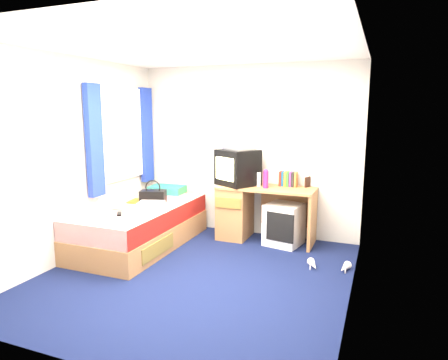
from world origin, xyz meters
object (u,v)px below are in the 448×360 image
at_px(pink_water_bottle, 266,180).
at_px(towel, 151,206).
at_px(magazine, 138,201).
at_px(white_heels, 329,266).
at_px(storage_cube, 284,224).
at_px(handbag, 153,196).
at_px(desk, 247,210).
at_px(crt_tv, 238,167).
at_px(pillow, 167,190).
at_px(aerosol_can, 259,179).
at_px(water_bottle, 120,207).
at_px(colour_swatch_fan, 112,218).
at_px(picture_frame, 308,182).
at_px(remote_control, 119,214).
at_px(bed, 141,226).
at_px(vcr, 238,147).

relative_size(pink_water_bottle, towel, 0.73).
bearing_deg(magazine, white_heels, -2.66).
distance_m(storage_cube, handbag, 1.80).
bearing_deg(desk, towel, -134.15).
distance_m(crt_tv, handbag, 1.22).
bearing_deg(pillow, white_heels, -16.85).
xyz_separation_m(crt_tv, towel, (-0.80, -0.97, -0.40)).
distance_m(desk, aerosol_can, 0.47).
height_order(water_bottle, colour_swatch_fan, water_bottle).
height_order(picture_frame, towel, picture_frame).
bearing_deg(remote_control, white_heels, -22.12).
bearing_deg(handbag, desk, 9.80).
bearing_deg(towel, water_bottle, -161.45).
relative_size(storage_cube, pink_water_bottle, 2.44).
xyz_separation_m(crt_tv, aerosol_can, (0.31, 0.00, -0.15)).
xyz_separation_m(crt_tv, magazine, (-1.23, -0.62, -0.45)).
relative_size(pink_water_bottle, handbag, 0.60).
bearing_deg(white_heels, pillow, 163.15).
relative_size(picture_frame, white_heels, 0.28).
bearing_deg(desk, bed, -145.60).
bearing_deg(vcr, picture_frame, 44.70).
distance_m(bed, magazine, 0.38).
distance_m(magazine, water_bottle, 0.48).
bearing_deg(towel, white_heels, 6.10).
distance_m(picture_frame, colour_swatch_fan, 2.58).
distance_m(vcr, aerosol_can, 0.53).
relative_size(vcr, aerosol_can, 1.95).
bearing_deg(water_bottle, remote_control, -54.98).
relative_size(pillow, white_heels, 1.02).
height_order(bed, towel, towel).
xyz_separation_m(bed, pillow, (-0.07, 0.84, 0.33)).
bearing_deg(bed, white_heels, 1.94).
bearing_deg(aerosol_can, white_heels, -35.16).
bearing_deg(white_heels, picture_frame, 114.78).
bearing_deg(aerosol_can, pillow, 179.59).
height_order(handbag, remote_control, handbag).
xyz_separation_m(bed, towel, (0.26, -0.15, 0.32)).
height_order(vcr, remote_control, vcr).
distance_m(crt_tv, pink_water_bottle, 0.45).
xyz_separation_m(aerosol_can, water_bottle, (-1.48, -1.10, -0.27)).
xyz_separation_m(bed, aerosol_can, (1.37, 0.83, 0.58)).
height_order(aerosol_can, magazine, aerosol_can).
distance_m(pink_water_bottle, magazine, 1.77).
relative_size(pillow, crt_tv, 0.78).
xyz_separation_m(pink_water_bottle, aerosol_can, (-0.12, 0.08, -0.02)).
height_order(pillow, aerosol_can, aerosol_can).
bearing_deg(handbag, colour_swatch_fan, -109.58).
relative_size(aerosol_can, handbag, 0.51).
height_order(crt_tv, picture_frame, crt_tv).
height_order(remote_control, white_heels, remote_control).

